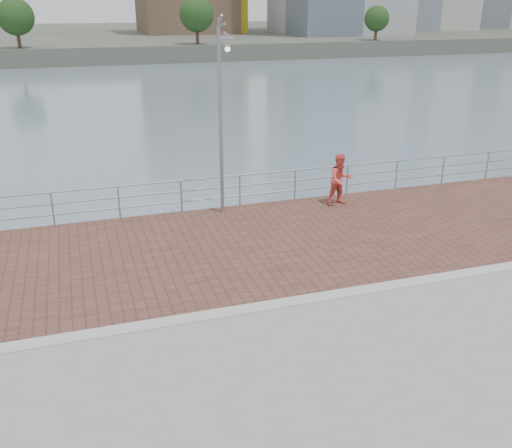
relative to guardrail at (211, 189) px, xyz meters
name	(u,v)px	position (x,y,z in m)	size (l,w,h in m)	color
water	(281,375)	(0.00, -7.00, -2.69)	(400.00, 400.00, 0.00)	slate
brick_lane	(239,246)	(0.00, -3.40, -0.68)	(40.00, 6.80, 0.02)	brown
curb	(282,304)	(0.00, -7.00, -0.66)	(40.00, 0.40, 0.06)	#B7B5AD
far_shore	(83,37)	(0.00, 115.50, -1.44)	(320.00, 95.00, 2.50)	#4C5142
guardrail	(211,189)	(0.00, 0.00, 0.00)	(39.06, 0.06, 1.13)	#8C9EA8
street_lamp	(223,86)	(0.27, -0.94, 3.58)	(0.44, 1.28, 6.02)	gray
bystander	(340,180)	(4.36, -0.98, 0.23)	(0.87, 0.68, 1.80)	#EB5645
shoreline_trees	(38,19)	(-7.14, 70.00, 3.64)	(109.19, 5.10, 6.80)	#473323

